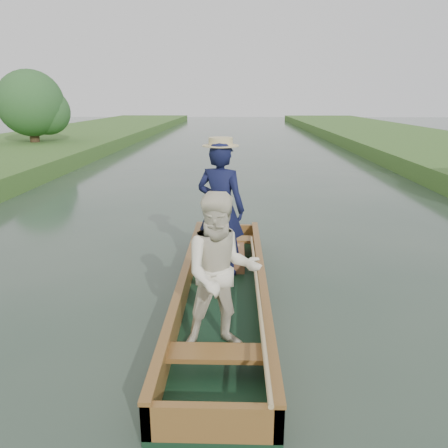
{
  "coord_description": "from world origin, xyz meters",
  "views": [
    {
      "loc": [
        0.17,
        -5.26,
        2.64
      ],
      "look_at": [
        0.0,
        0.6,
        0.95
      ],
      "focal_mm": 35.0,
      "sensor_mm": 36.0,
      "label": 1
    }
  ],
  "objects": [
    {
      "name": "punt",
      "position": [
        -0.01,
        -0.03,
        0.68
      ],
      "size": [
        1.12,
        5.14,
        2.09
      ],
      "color": "black",
      "rests_on": "ground"
    },
    {
      "name": "trees_far",
      "position": [
        -4.28,
        6.78,
        2.39
      ],
      "size": [
        21.74,
        16.71,
        4.41
      ],
      "color": "#47331E",
      "rests_on": "ground"
    },
    {
      "name": "ground",
      "position": [
        0.0,
        0.0,
        0.0
      ],
      "size": [
        120.0,
        120.0,
        0.0
      ],
      "primitive_type": "plane",
      "color": "#283D30",
      "rests_on": "ground"
    }
  ]
}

